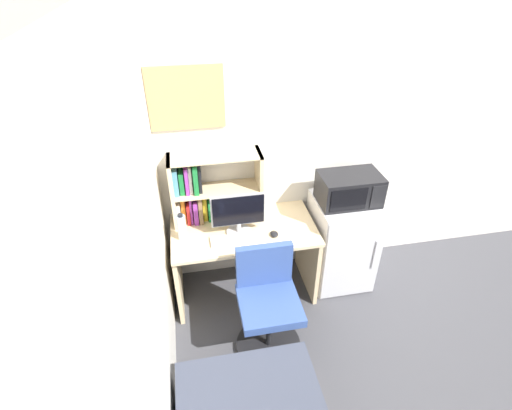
{
  "coord_description": "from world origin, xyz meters",
  "views": [
    {
      "loc": [
        -1.33,
        -2.95,
        2.74
      ],
      "look_at": [
        -0.83,
        -0.37,
        0.98
      ],
      "focal_mm": 27.31,
      "sensor_mm": 36.0,
      "label": 1
    }
  ],
  "objects_px": {
    "mini_fridge": "(341,241)",
    "keyboard": "(236,240)",
    "monitor": "(238,213)",
    "hutch_bookshelf": "(203,190)",
    "water_bottle": "(182,227)",
    "wall_corkboard": "(186,98)",
    "computer_mouse": "(274,234)",
    "desk_chair": "(268,308)",
    "microwave": "(349,189)"
  },
  "relations": [
    {
      "from": "monitor",
      "to": "hutch_bookshelf",
      "type": "bearing_deg",
      "value": 134.2
    },
    {
      "from": "desk_chair",
      "to": "computer_mouse",
      "type": "bearing_deg",
      "value": 72.01
    },
    {
      "from": "mini_fridge",
      "to": "computer_mouse",
      "type": "bearing_deg",
      "value": -167.32
    },
    {
      "from": "monitor",
      "to": "desk_chair",
      "type": "xyz_separation_m",
      "value": [
        0.13,
        -0.56,
        -0.53
      ]
    },
    {
      "from": "mini_fridge",
      "to": "keyboard",
      "type": "bearing_deg",
      "value": -170.88
    },
    {
      "from": "computer_mouse",
      "to": "water_bottle",
      "type": "bearing_deg",
      "value": 172.3
    },
    {
      "from": "monitor",
      "to": "mini_fridge",
      "type": "height_order",
      "value": "monitor"
    },
    {
      "from": "water_bottle",
      "to": "keyboard",
      "type": "bearing_deg",
      "value": -14.27
    },
    {
      "from": "desk_chair",
      "to": "water_bottle",
      "type": "bearing_deg",
      "value": 136.43
    },
    {
      "from": "hutch_bookshelf",
      "to": "water_bottle",
      "type": "bearing_deg",
      "value": -128.38
    },
    {
      "from": "keyboard",
      "to": "water_bottle",
      "type": "xyz_separation_m",
      "value": [
        -0.42,
        0.11,
        0.1
      ]
    },
    {
      "from": "computer_mouse",
      "to": "desk_chair",
      "type": "distance_m",
      "value": 0.6
    },
    {
      "from": "microwave",
      "to": "wall_corkboard",
      "type": "distance_m",
      "value": 1.53
    },
    {
      "from": "monitor",
      "to": "wall_corkboard",
      "type": "height_order",
      "value": "wall_corkboard"
    },
    {
      "from": "hutch_bookshelf",
      "to": "water_bottle",
      "type": "height_order",
      "value": "hutch_bookshelf"
    },
    {
      "from": "hutch_bookshelf",
      "to": "wall_corkboard",
      "type": "relative_size",
      "value": 1.31
    },
    {
      "from": "hutch_bookshelf",
      "to": "computer_mouse",
      "type": "xyz_separation_m",
      "value": [
        0.54,
        -0.36,
        -0.27
      ]
    },
    {
      "from": "hutch_bookshelf",
      "to": "monitor",
      "type": "height_order",
      "value": "hutch_bookshelf"
    },
    {
      "from": "water_bottle",
      "to": "microwave",
      "type": "bearing_deg",
      "value": 2.29
    },
    {
      "from": "keyboard",
      "to": "desk_chair",
      "type": "bearing_deg",
      "value": -69.61
    },
    {
      "from": "keyboard",
      "to": "monitor",
      "type": "bearing_deg",
      "value": 69.42
    },
    {
      "from": "hutch_bookshelf",
      "to": "mini_fridge",
      "type": "xyz_separation_m",
      "value": [
        1.23,
        -0.2,
        -0.58
      ]
    },
    {
      "from": "hutch_bookshelf",
      "to": "monitor",
      "type": "bearing_deg",
      "value": -45.8
    },
    {
      "from": "monitor",
      "to": "water_bottle",
      "type": "height_order",
      "value": "monitor"
    },
    {
      "from": "computer_mouse",
      "to": "wall_corkboard",
      "type": "relative_size",
      "value": 0.15
    },
    {
      "from": "hutch_bookshelf",
      "to": "wall_corkboard",
      "type": "xyz_separation_m",
      "value": [
        -0.06,
        0.1,
        0.76
      ]
    },
    {
      "from": "mini_fridge",
      "to": "microwave",
      "type": "xyz_separation_m",
      "value": [
        0.0,
        0.0,
        0.57
      ]
    },
    {
      "from": "mini_fridge",
      "to": "microwave",
      "type": "distance_m",
      "value": 0.57
    },
    {
      "from": "water_bottle",
      "to": "desk_chair",
      "type": "bearing_deg",
      "value": -43.57
    },
    {
      "from": "hutch_bookshelf",
      "to": "monitor",
      "type": "xyz_separation_m",
      "value": [
        0.26,
        -0.26,
        -0.09
      ]
    },
    {
      "from": "microwave",
      "to": "monitor",
      "type": "bearing_deg",
      "value": -176.3
    },
    {
      "from": "computer_mouse",
      "to": "water_bottle",
      "type": "distance_m",
      "value": 0.76
    },
    {
      "from": "computer_mouse",
      "to": "water_bottle",
      "type": "xyz_separation_m",
      "value": [
        -0.74,
        0.1,
        0.1
      ]
    },
    {
      "from": "hutch_bookshelf",
      "to": "desk_chair",
      "type": "height_order",
      "value": "hutch_bookshelf"
    },
    {
      "from": "desk_chair",
      "to": "hutch_bookshelf",
      "type": "bearing_deg",
      "value": 115.26
    },
    {
      "from": "water_bottle",
      "to": "microwave",
      "type": "height_order",
      "value": "microwave"
    },
    {
      "from": "keyboard",
      "to": "mini_fridge",
      "type": "distance_m",
      "value": 1.07
    },
    {
      "from": "mini_fridge",
      "to": "desk_chair",
      "type": "distance_m",
      "value": 1.04
    },
    {
      "from": "water_bottle",
      "to": "desk_chair",
      "type": "xyz_separation_m",
      "value": [
        0.59,
        -0.56,
        -0.45
      ]
    },
    {
      "from": "keyboard",
      "to": "microwave",
      "type": "distance_m",
      "value": 1.06
    },
    {
      "from": "microwave",
      "to": "wall_corkboard",
      "type": "relative_size",
      "value": 0.89
    },
    {
      "from": "wall_corkboard",
      "to": "desk_chair",
      "type": "bearing_deg",
      "value": -64.0
    },
    {
      "from": "microwave",
      "to": "wall_corkboard",
      "type": "bearing_deg",
      "value": 166.68
    },
    {
      "from": "monitor",
      "to": "mini_fridge",
      "type": "xyz_separation_m",
      "value": [
        0.97,
        0.06,
        -0.49
      ]
    },
    {
      "from": "monitor",
      "to": "desk_chair",
      "type": "bearing_deg",
      "value": -76.77
    },
    {
      "from": "monitor",
      "to": "keyboard",
      "type": "distance_m",
      "value": 0.21
    },
    {
      "from": "hutch_bookshelf",
      "to": "keyboard",
      "type": "relative_size",
      "value": 1.85
    },
    {
      "from": "wall_corkboard",
      "to": "monitor",
      "type": "bearing_deg",
      "value": -48.94
    },
    {
      "from": "hutch_bookshelf",
      "to": "wall_corkboard",
      "type": "bearing_deg",
      "value": 121.52
    },
    {
      "from": "hutch_bookshelf",
      "to": "keyboard",
      "type": "height_order",
      "value": "hutch_bookshelf"
    }
  ]
}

